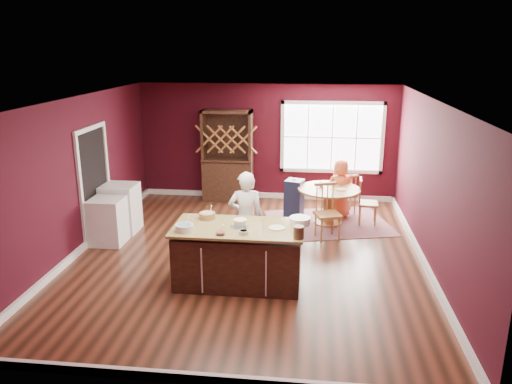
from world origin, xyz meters
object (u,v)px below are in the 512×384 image
at_px(baker, 246,218).
at_px(washer, 108,221).
at_px(kitchen_island, 239,256).
at_px(chair_east, 368,201).
at_px(dining_table, 329,198).
at_px(hutch, 228,156).
at_px(high_chair, 294,198).
at_px(layer_cake, 240,223).
at_px(chair_north, 347,193).
at_px(seated_woman, 340,188).
at_px(chair_south, 328,212).
at_px(dryer, 121,208).
at_px(toddler, 293,180).

bearing_deg(baker, washer, -19.74).
bearing_deg(kitchen_island, chair_east, 52.51).
xyz_separation_m(dining_table, hutch, (-2.32, 1.40, 0.53)).
distance_m(dining_table, high_chair, 0.76).
height_order(layer_cake, chair_north, layer_cake).
bearing_deg(high_chair, seated_woman, 27.62).
bearing_deg(hutch, baker, -75.63).
bearing_deg(chair_north, layer_cake, 48.57).
bearing_deg(seated_woman, chair_east, 128.37).
distance_m(chair_north, high_chair, 1.22).
bearing_deg(kitchen_island, chair_south, 54.85).
bearing_deg(dining_table, dryer, -167.47).
height_order(seated_woman, hutch, hutch).
bearing_deg(chair_south, hutch, 116.56).
relative_size(layer_cake, seated_woman, 0.23).
relative_size(baker, washer, 1.85).
distance_m(dining_table, baker, 2.56).
height_order(baker, chair_north, baker).
height_order(chair_south, high_chair, chair_south).
bearing_deg(layer_cake, dryer, 143.59).
relative_size(kitchen_island, washer, 2.29).
xyz_separation_m(dining_table, baker, (-1.42, -2.12, 0.26)).
bearing_deg(high_chair, chair_east, 8.92).
bearing_deg(toddler, chair_east, -10.52).
bearing_deg(washer, layer_cake, -26.41).
relative_size(layer_cake, chair_north, 0.31).
bearing_deg(high_chair, chair_north, 39.01).
bearing_deg(layer_cake, seated_woman, 63.51).
xyz_separation_m(chair_south, washer, (-4.02, -0.67, -0.11)).
xyz_separation_m(baker, high_chair, (0.71, 2.36, -0.36)).
xyz_separation_m(chair_east, seated_woman, (-0.56, 0.38, 0.15)).
bearing_deg(chair_south, toddler, 101.52).
bearing_deg(kitchen_island, toddler, 77.88).
distance_m(chair_south, dryer, 4.02).
distance_m(baker, seated_woman, 3.06).
height_order(baker, chair_east, baker).
bearing_deg(dryer, toddler, 20.71).
bearing_deg(baker, chair_south, -145.49).
xyz_separation_m(kitchen_island, hutch, (-0.88, 4.25, 0.62)).
distance_m(dining_table, chair_north, 0.84).
height_order(chair_south, dryer, chair_south).
bearing_deg(high_chair, kitchen_island, -87.24).
bearing_deg(chair_east, chair_south, 141.75).
xyz_separation_m(baker, seated_woman, (1.66, 2.56, -0.17)).
distance_m(chair_north, seated_woman, 0.37).
bearing_deg(layer_cake, high_chair, 77.42).
bearing_deg(high_chair, layer_cake, -86.69).
xyz_separation_m(chair_south, chair_north, (0.45, 1.60, -0.08)).
xyz_separation_m(seated_woman, high_chair, (-0.95, -0.20, -0.19)).
relative_size(kitchen_island, high_chair, 2.24).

